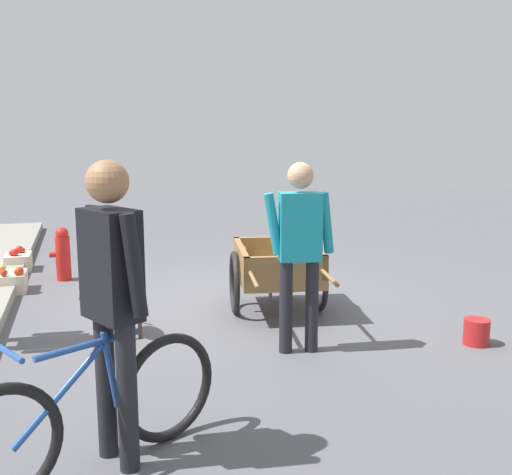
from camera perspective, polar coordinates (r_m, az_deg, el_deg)
The scene contains 10 objects.
ground_plane at distance 6.43m, azimuth -1.30°, elevation -6.44°, with size 24.00×24.00×0.00m, color #56565B.
fruit_cart at distance 6.09m, azimuth 2.11°, elevation -3.13°, with size 1.75×1.04×0.73m.
vendor_person at distance 4.88m, azimuth 4.21°, elevation -0.32°, with size 0.25×0.59×1.59m.
bicycle at distance 3.43m, azimuth -15.42°, elevation -15.79°, with size 0.85×1.49×0.85m.
cyclist_person at distance 3.28m, azimuth -13.64°, elevation -4.52°, with size 0.47×0.35×1.69m.
dog at distance 5.53m, azimuth -11.89°, elevation -6.53°, with size 0.67×0.24×0.40m.
fire_hydrant at distance 7.78m, azimuth -18.02°, elevation -1.49°, with size 0.25×0.25×0.67m.
plastic_bucket at distance 5.59m, azimuth 20.37°, elevation -8.46°, with size 0.22×0.22×0.23m, color #B21E1E.
apple_crate at distance 7.47m, azimuth -22.35°, elevation -3.87°, with size 0.44×0.32×0.32m.
mixed_fruit_crate at distance 8.58m, azimuth -21.80°, elevation -2.12°, with size 0.44×0.32×0.32m.
Camera 1 is at (-5.96, 1.57, 1.83)m, focal length 41.76 mm.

